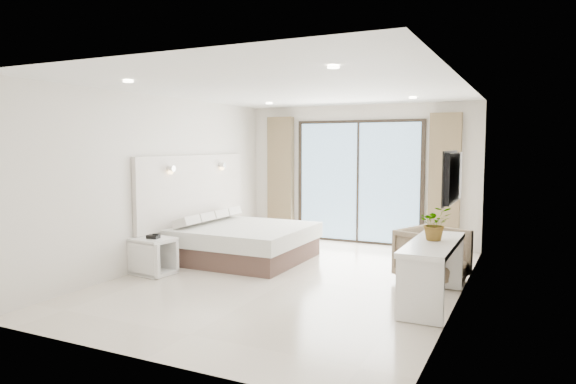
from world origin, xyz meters
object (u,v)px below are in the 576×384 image
console_desk (433,258)px  armchair (433,252)px  nightstand (153,256)px  bed (243,242)px

console_desk → armchair: (-0.19, 1.10, -0.15)m
console_desk → nightstand: bearing=-175.7°
bed → nightstand: (-0.72, -1.42, -0.03)m
nightstand → armchair: 4.09m
bed → armchair: bearing=-0.3°
bed → console_desk: bearing=-18.6°
console_desk → armchair: 1.13m
nightstand → console_desk: (4.03, 0.31, 0.30)m
console_desk → armchair: bearing=99.8°
nightstand → console_desk: 4.06m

